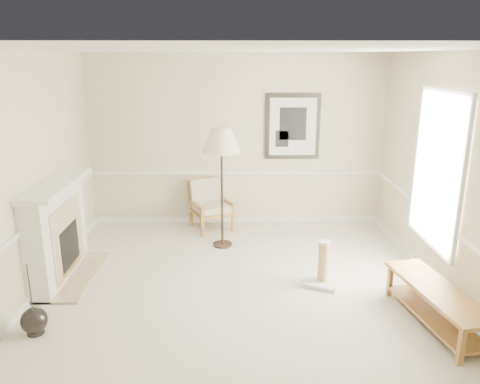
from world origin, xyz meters
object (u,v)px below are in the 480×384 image
floor_vase (34,321)px  scratching_post (323,271)px  floor_lamp (221,143)px  armchair (210,202)px  bench (436,301)px

floor_vase → scratching_post: size_ratio=1.36×
floor_vase → floor_lamp: size_ratio=0.44×
armchair → bench: bearing=-74.9°
bench → floor_vase: bearing=-178.2°
bench → armchair: bearing=130.0°
armchair → scratching_post: armchair is taller
floor_lamp → scratching_post: floor_lamp is taller
floor_vase → floor_lamp: bearing=51.3°
floor_vase → armchair: 3.67m
floor_lamp → scratching_post: bearing=-44.7°
floor_lamp → bench: floor_lamp is taller
floor_lamp → bench: 3.54m
floor_lamp → bench: size_ratio=1.18×
armchair → floor_vase: bearing=-142.4°
bench → scratching_post: size_ratio=2.62×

